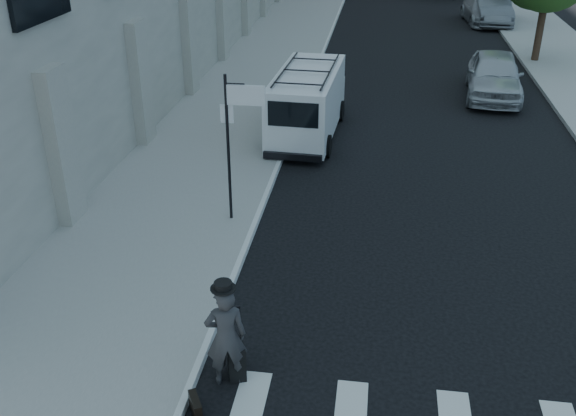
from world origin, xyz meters
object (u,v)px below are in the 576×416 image
(businessman, at_px, (226,337))
(parked_car_a, at_px, (494,75))
(suitcase, at_px, (236,359))
(parked_car_c, at_px, (483,11))
(briefcase, at_px, (196,407))
(cargo_van, at_px, (308,101))
(parked_car_b, at_px, (492,8))

(businessman, xyz_separation_m, parked_car_a, (6.45, 16.73, -0.08))
(suitcase, bearing_deg, parked_car_c, 56.43)
(businessman, distance_m, parked_car_a, 17.93)
(briefcase, bearing_deg, cargo_van, 59.72)
(suitcase, height_order, parked_car_b, parked_car_b)
(cargo_van, height_order, parked_car_c, cargo_van)
(cargo_van, xyz_separation_m, parked_car_c, (7.85, 19.44, -0.40))
(parked_car_b, bearing_deg, parked_car_a, -97.43)
(parked_car_c, bearing_deg, cargo_van, -116.80)
(businessman, height_order, briefcase, businessman)
(briefcase, height_order, parked_car_c, parked_car_c)
(parked_car_b, bearing_deg, suitcase, -105.03)
(cargo_van, bearing_deg, parked_car_a, 40.56)
(briefcase, relative_size, parked_car_a, 0.09)
(parked_car_b, relative_size, parked_car_c, 1.08)
(briefcase, distance_m, parked_car_b, 32.97)
(parked_car_b, height_order, parked_car_c, parked_car_b)
(parked_car_b, bearing_deg, parked_car_c, 165.35)
(parked_car_a, distance_m, parked_car_b, 14.39)
(suitcase, xyz_separation_m, parked_car_b, (8.14, 30.85, 0.52))
(businessman, xyz_separation_m, suitcase, (0.11, 0.17, -0.58))
(businessman, relative_size, cargo_van, 0.33)
(briefcase, bearing_deg, parked_car_b, 45.92)
(parked_car_b, bearing_deg, cargo_van, -113.47)
(cargo_van, bearing_deg, parked_car_c, 70.74)
(suitcase, relative_size, parked_car_a, 0.25)
(briefcase, height_order, parked_car_a, parked_car_a)
(businessman, relative_size, suitcase, 1.47)
(parked_car_a, bearing_deg, parked_car_b, 88.35)
(cargo_van, xyz_separation_m, parked_car_b, (8.29, 19.32, -0.24))
(parked_car_b, bearing_deg, businessman, -105.14)
(briefcase, distance_m, suitcase, 1.09)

